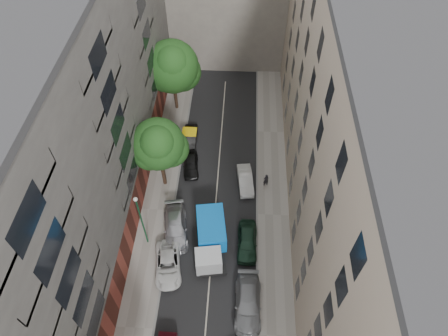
# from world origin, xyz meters

# --- Properties ---
(ground) EXTENTS (120.00, 120.00, 0.00)m
(ground) POSITION_xyz_m (0.00, 0.00, 0.00)
(ground) COLOR #4C4C49
(ground) RESTS_ON ground
(road_surface) EXTENTS (8.00, 44.00, 0.02)m
(road_surface) POSITION_xyz_m (0.00, 0.00, 0.01)
(road_surface) COLOR black
(road_surface) RESTS_ON ground
(sidewalk_left) EXTENTS (3.00, 44.00, 0.15)m
(sidewalk_left) POSITION_xyz_m (-5.50, 0.00, 0.07)
(sidewalk_left) COLOR gray
(sidewalk_left) RESTS_ON ground
(sidewalk_right) EXTENTS (3.00, 44.00, 0.15)m
(sidewalk_right) POSITION_xyz_m (5.50, 0.00, 0.07)
(sidewalk_right) COLOR gray
(sidewalk_right) RESTS_ON ground
(building_left) EXTENTS (8.00, 44.00, 20.00)m
(building_left) POSITION_xyz_m (-11.00, 0.00, 10.00)
(building_left) COLOR #4D4B48
(building_left) RESTS_ON ground
(building_right) EXTENTS (8.00, 44.00, 20.00)m
(building_right) POSITION_xyz_m (11.00, 0.00, 10.00)
(building_right) COLOR tan
(building_right) RESTS_ON ground
(tarp_truck) EXTENTS (3.12, 6.13, 2.69)m
(tarp_truck) POSITION_xyz_m (-0.11, -3.59, 1.48)
(tarp_truck) COLOR black
(tarp_truck) RESTS_ON ground
(car_left_2) EXTENTS (2.84, 4.92, 1.29)m
(car_left_2) POSITION_xyz_m (-3.60, -5.80, 0.64)
(car_left_2) COLOR silver
(car_left_2) RESTS_ON ground
(car_left_3) EXTENTS (2.91, 5.41, 1.49)m
(car_left_3) POSITION_xyz_m (-3.42, -2.20, 0.75)
(car_left_3) COLOR #B3B2B7
(car_left_3) RESTS_ON ground
(car_left_4) EXTENTS (1.96, 3.91, 1.28)m
(car_left_4) POSITION_xyz_m (-2.84, 5.40, 0.64)
(car_left_4) COLOR black
(car_left_4) RESTS_ON ground
(car_left_5) EXTENTS (1.42, 4.02, 1.32)m
(car_left_5) POSITION_xyz_m (-3.31, 9.00, 0.66)
(car_left_5) COLOR black
(car_left_5) RESTS_ON ground
(car_right_1) EXTENTS (2.10, 5.11, 1.48)m
(car_right_1) POSITION_xyz_m (3.24, -8.80, 0.74)
(car_right_1) COLOR slate
(car_right_1) RESTS_ON ground
(car_right_2) EXTENTS (1.74, 4.31, 1.47)m
(car_right_2) POSITION_xyz_m (3.09, -3.30, 0.73)
(car_right_2) COLOR #142E20
(car_right_2) RESTS_ON ground
(car_right_3) EXTENTS (1.88, 4.07, 1.29)m
(car_right_3) POSITION_xyz_m (2.80, 3.60, 0.65)
(car_right_3) COLOR silver
(car_right_3) RESTS_ON ground
(tree_mid) EXTENTS (5.12, 4.82, 8.32)m
(tree_mid) POSITION_xyz_m (-5.13, 3.11, 5.72)
(tree_mid) COLOR #382619
(tree_mid) RESTS_ON sidewalk_left
(tree_far) EXTENTS (5.96, 5.79, 8.73)m
(tree_far) POSITION_xyz_m (-5.40, 14.40, 5.80)
(tree_far) COLOR #382619
(tree_far) RESTS_ON sidewalk_left
(lamp_post) EXTENTS (0.36, 0.36, 6.76)m
(lamp_post) POSITION_xyz_m (-5.80, -3.47, 4.29)
(lamp_post) COLOR #185732
(lamp_post) RESTS_ON sidewalk_left
(pedestrian) EXTENTS (0.67, 0.56, 1.58)m
(pedestrian) POSITION_xyz_m (4.82, 3.51, 0.94)
(pedestrian) COLOR black
(pedestrian) RESTS_ON sidewalk_right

